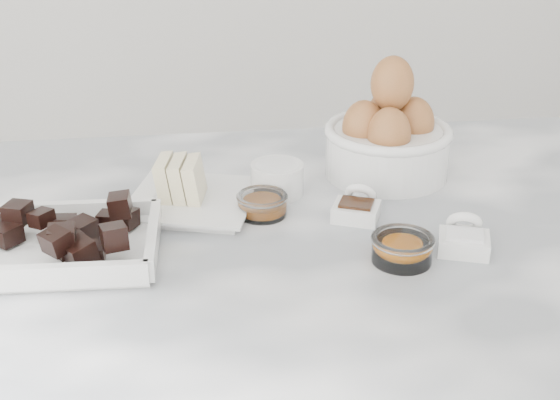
# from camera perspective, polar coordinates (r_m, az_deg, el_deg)

# --- Properties ---
(marble_slab) EXTENTS (1.20, 0.80, 0.04)m
(marble_slab) POSITION_cam_1_polar(r_m,az_deg,el_deg) (1.00, -0.92, -3.91)
(marble_slab) COLOR white
(marble_slab) RESTS_ON cabinet
(chocolate_dish) EXTENTS (0.24, 0.19, 0.06)m
(chocolate_dish) POSITION_cam_1_polar(r_m,az_deg,el_deg) (0.97, -15.71, -2.73)
(chocolate_dish) COLOR white
(chocolate_dish) RESTS_ON marble_slab
(butter_plate) EXTENTS (0.21, 0.21, 0.07)m
(butter_plate) POSITION_cam_1_polar(r_m,az_deg,el_deg) (1.07, -6.62, 0.61)
(butter_plate) COLOR white
(butter_plate) RESTS_ON marble_slab
(sugar_ramekin) EXTENTS (0.08, 0.08, 0.04)m
(sugar_ramekin) POSITION_cam_1_polar(r_m,az_deg,el_deg) (1.10, -0.21, 1.66)
(sugar_ramekin) COLOR white
(sugar_ramekin) RESTS_ON marble_slab
(egg_bowl) EXTENTS (0.19, 0.19, 0.18)m
(egg_bowl) POSITION_cam_1_polar(r_m,az_deg,el_deg) (1.17, 7.89, 4.55)
(egg_bowl) COLOR white
(egg_bowl) RESTS_ON marble_slab
(honey_bowl) EXTENTS (0.07, 0.07, 0.03)m
(honey_bowl) POSITION_cam_1_polar(r_m,az_deg,el_deg) (1.05, -1.31, -0.31)
(honey_bowl) COLOR white
(honey_bowl) RESTS_ON marble_slab
(zest_bowl) EXTENTS (0.08, 0.08, 0.03)m
(zest_bowl) POSITION_cam_1_polar(r_m,az_deg,el_deg) (0.94, 8.93, -3.46)
(zest_bowl) COLOR white
(zest_bowl) RESTS_ON marble_slab
(vanilla_spoon) EXTENTS (0.08, 0.09, 0.05)m
(vanilla_spoon) POSITION_cam_1_polar(r_m,az_deg,el_deg) (1.04, 5.67, -0.49)
(vanilla_spoon) COLOR white
(vanilla_spoon) RESTS_ON marble_slab
(salt_spoon) EXTENTS (0.07, 0.09, 0.05)m
(salt_spoon) POSITION_cam_1_polar(r_m,az_deg,el_deg) (0.99, 13.30, -2.70)
(salt_spoon) COLOR white
(salt_spoon) RESTS_ON marble_slab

